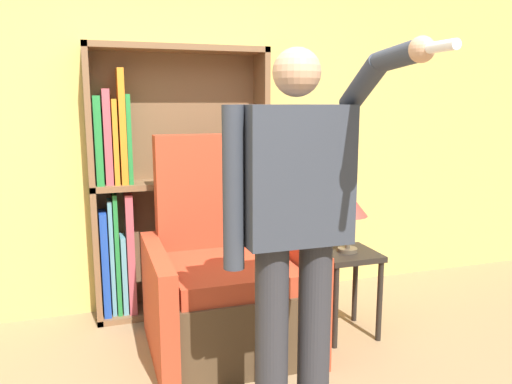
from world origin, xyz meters
TOP-DOWN VIEW (x-y plane):
  - wall_back at (0.00, 2.03)m, footprint 8.00×0.06m
  - bookcase at (0.01, 1.87)m, footprint 1.25×0.28m
  - armchair at (0.31, 1.23)m, footprint 0.96×0.91m
  - person_standing at (0.38, 0.27)m, footprint 0.61×0.78m
  - side_table at (1.10, 1.11)m, footprint 0.37×0.37m
  - table_lamp at (1.10, 1.11)m, footprint 0.24×0.24m

SIDE VIEW (x-z plane):
  - armchair at x=0.31m, z-range -0.26..1.06m
  - side_table at x=1.10m, z-range 0.16..0.73m
  - table_lamp at x=1.10m, z-range 0.67..1.06m
  - bookcase at x=0.01m, z-range -0.04..1.87m
  - person_standing at x=0.38m, z-range 0.14..1.89m
  - wall_back at x=0.00m, z-range 0.00..2.80m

